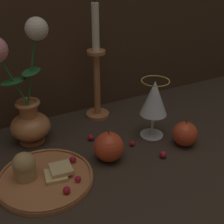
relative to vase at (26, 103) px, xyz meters
The scene contains 12 objects.
ground_plane 0.24m from the vase, 36.89° to the right, with size 2.40×2.40×0.00m, color #33281E.
vase is the anchor object (origin of this frame).
plate_with_pastries 0.20m from the vase, 97.19° to the right, with size 0.22×0.22×0.08m.
wine_glass 0.34m from the vase, 22.49° to the right, with size 0.08×0.08×0.17m.
candlestick 0.23m from the vase, 11.89° to the left, with size 0.07×0.07×0.36m.
apple_beside_vase 0.43m from the vase, 29.99° to the right, with size 0.07×0.07×0.08m.
apple_near_glass 0.24m from the vase, 48.74° to the right, with size 0.08×0.08×0.09m.
berry_near_plate 0.26m from the vase, 24.63° to the right, with size 0.02×0.02×0.02m, color #AD192D.
berry_front_center 0.20m from the vase, 25.86° to the right, with size 0.02×0.02×0.02m, color #AD192D.
berry_by_glass_stem 0.23m from the vase, 27.68° to the right, with size 0.02×0.02×0.02m, color #AD192D.
berry_under_candlestick 0.38m from the vase, 39.88° to the right, with size 0.02×0.02×0.02m, color #AD192D.
berry_far_right 0.30m from the vase, 32.43° to the right, with size 0.01×0.01×0.01m, color #AD192D.
Camera 1 is at (-0.31, -0.61, 0.48)m, focal length 50.00 mm.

